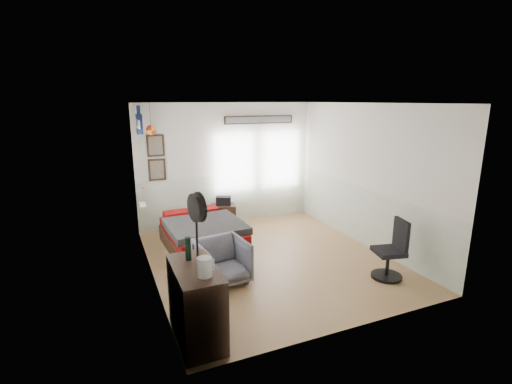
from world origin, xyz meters
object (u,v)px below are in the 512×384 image
at_px(bed, 203,235).
at_px(nightstand, 224,216).
at_px(dresser, 196,303).
at_px(task_chair, 392,254).
at_px(armchair, 222,261).

xyz_separation_m(bed, nightstand, (0.78, 1.09, -0.03)).
relative_size(dresser, task_chair, 1.04).
relative_size(dresser, armchair, 1.34).
xyz_separation_m(dresser, nightstand, (1.55, 3.68, -0.20)).
xyz_separation_m(armchair, task_chair, (2.50, -0.90, 0.05)).
xyz_separation_m(nightstand, task_chair, (1.66, -3.38, 0.14)).
distance_m(armchair, nightstand, 2.62).
relative_size(bed, nightstand, 3.76).
distance_m(bed, dresser, 2.71).
bearing_deg(armchair, bed, 81.87).
bearing_deg(bed, nightstand, 52.05).
height_order(bed, dresser, dresser).
bearing_deg(dresser, nightstand, 67.20).
distance_m(dresser, nightstand, 4.00).
relative_size(armchair, nightstand, 1.51).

